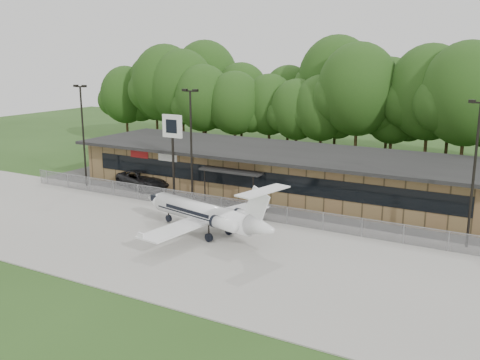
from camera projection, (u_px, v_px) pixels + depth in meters
The scene contains 12 objects.
ground at pixel (105, 281), 31.75m from camera, with size 160.00×160.00×0.00m, color #284619.
apron at pixel (183, 240), 38.52m from camera, with size 64.00×18.00×0.08m, color #9E9B93.
parking_lot at pixel (257, 203), 48.27m from camera, with size 50.00×9.00×0.06m, color #383835.
terminal at pixel (278, 171), 51.54m from camera, with size 41.00×11.65×4.30m.
fence at pixel (232, 207), 44.29m from camera, with size 46.00×0.04×1.52m.
treeline at pixel (342, 101), 65.63m from camera, with size 72.00×12.00×15.00m, color #153C13, non-canonical shape.
light_pole_left at pixel (83, 128), 52.97m from camera, with size 1.55×0.30×10.23m.
light_pole_mid at pixel (191, 138), 46.75m from camera, with size 1.55×0.30×10.23m.
light_pole_right at pixel (475, 164), 35.76m from camera, with size 1.55×0.30×10.23m.
business_jet at pixel (207, 215), 39.30m from camera, with size 13.33×12.00×4.51m.
suv at pixel (143, 180), 53.49m from camera, with size 2.97×6.44×1.79m, color #28282A.
pole_sign at pixel (172, 135), 48.06m from camera, with size 2.07×0.31×7.87m.
Camera 1 is at (21.51, -21.76, 13.14)m, focal length 40.00 mm.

